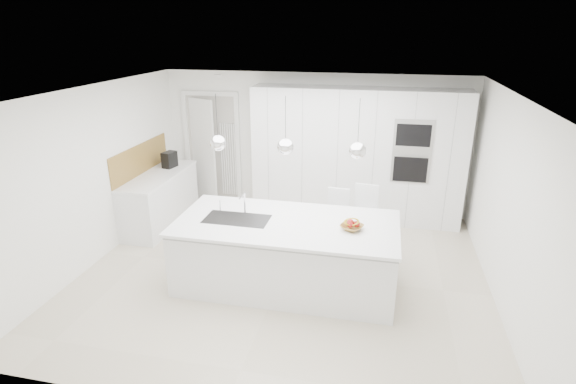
% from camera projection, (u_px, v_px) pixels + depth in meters
% --- Properties ---
extents(floor, '(5.50, 5.50, 0.00)m').
position_uv_depth(floor, '(283.00, 273.00, 6.30)').
color(floor, beige).
rests_on(floor, ground).
extents(wall_back, '(5.50, 0.00, 5.50)m').
position_uv_depth(wall_back, '(314.00, 143.00, 8.16)').
color(wall_back, white).
rests_on(wall_back, ground).
extents(wall_left, '(0.00, 5.00, 5.00)m').
position_uv_depth(wall_left, '(96.00, 175.00, 6.41)').
color(wall_left, white).
rests_on(wall_left, ground).
extents(ceiling, '(5.50, 5.50, 0.00)m').
position_uv_depth(ceiling, '(283.00, 92.00, 5.43)').
color(ceiling, white).
rests_on(ceiling, wall_back).
extents(tall_cabinets, '(3.60, 0.60, 2.30)m').
position_uv_depth(tall_cabinets, '(356.00, 155.00, 7.76)').
color(tall_cabinets, white).
rests_on(tall_cabinets, floor).
extents(oven_stack, '(0.62, 0.04, 1.05)m').
position_uv_depth(oven_stack, '(412.00, 152.00, 7.22)').
color(oven_stack, '#A5A5A8').
rests_on(oven_stack, tall_cabinets).
extents(doorway_frame, '(1.11, 0.08, 2.13)m').
position_uv_depth(doorway_frame, '(213.00, 150.00, 8.59)').
color(doorway_frame, white).
rests_on(doorway_frame, floor).
extents(hallway_door, '(0.76, 0.38, 2.00)m').
position_uv_depth(hallway_door, '(199.00, 151.00, 8.60)').
color(hallway_door, white).
rests_on(hallway_door, floor).
extents(radiator, '(0.32, 0.04, 1.40)m').
position_uv_depth(radiator, '(229.00, 160.00, 8.58)').
color(radiator, white).
rests_on(radiator, floor).
extents(left_base_cabinets, '(0.60, 1.80, 0.86)m').
position_uv_depth(left_base_cabinets, '(160.00, 200.00, 7.74)').
color(left_base_cabinets, white).
rests_on(left_base_cabinets, floor).
extents(left_worktop, '(0.62, 1.82, 0.04)m').
position_uv_depth(left_worktop, '(158.00, 175.00, 7.58)').
color(left_worktop, white).
rests_on(left_worktop, left_base_cabinets).
extents(oak_backsplash, '(0.02, 1.80, 0.50)m').
position_uv_depth(oak_backsplash, '(140.00, 159.00, 7.54)').
color(oak_backsplash, olive).
rests_on(oak_backsplash, wall_left).
extents(island_base, '(2.80, 1.20, 0.86)m').
position_uv_depth(island_base, '(286.00, 256.00, 5.86)').
color(island_base, white).
rests_on(island_base, floor).
extents(island_worktop, '(2.84, 1.40, 0.04)m').
position_uv_depth(island_worktop, '(287.00, 223.00, 5.74)').
color(island_worktop, white).
rests_on(island_worktop, island_base).
extents(island_sink, '(0.84, 0.44, 0.18)m').
position_uv_depth(island_sink, '(237.00, 225.00, 5.85)').
color(island_sink, '#3F3F42').
rests_on(island_sink, island_worktop).
extents(island_tap, '(0.02, 0.02, 0.30)m').
position_uv_depth(island_tap, '(245.00, 203.00, 5.94)').
color(island_tap, white).
rests_on(island_tap, island_worktop).
extents(pendant_left, '(0.20, 0.20, 0.20)m').
position_uv_depth(pendant_left, '(218.00, 143.00, 5.51)').
color(pendant_left, white).
rests_on(pendant_left, ceiling).
extents(pendant_mid, '(0.20, 0.20, 0.20)m').
position_uv_depth(pendant_mid, '(286.00, 147.00, 5.34)').
color(pendant_mid, white).
rests_on(pendant_mid, ceiling).
extents(pendant_right, '(0.20, 0.20, 0.20)m').
position_uv_depth(pendant_right, '(357.00, 151.00, 5.18)').
color(pendant_right, white).
rests_on(pendant_right, ceiling).
extents(fruit_bowl, '(0.35, 0.35, 0.07)m').
position_uv_depth(fruit_bowl, '(352.00, 227.00, 5.50)').
color(fruit_bowl, olive).
rests_on(fruit_bowl, island_worktop).
extents(espresso_machine, '(0.22, 0.29, 0.28)m').
position_uv_depth(espresso_machine, '(169.00, 160.00, 7.91)').
color(espresso_machine, black).
rests_on(espresso_machine, left_worktop).
extents(bar_stool_left, '(0.37, 0.49, 1.03)m').
position_uv_depth(bar_stool_left, '(337.00, 225.00, 6.59)').
color(bar_stool_left, white).
rests_on(bar_stool_left, floor).
extents(bar_stool_right, '(0.41, 0.54, 1.10)m').
position_uv_depth(bar_stool_right, '(365.00, 224.00, 6.53)').
color(bar_stool_right, white).
rests_on(bar_stool_right, floor).
extents(apple_a, '(0.08, 0.08, 0.08)m').
position_uv_depth(apple_a, '(351.00, 222.00, 5.55)').
color(apple_a, '#A71A19').
rests_on(apple_a, fruit_bowl).
extents(apple_b, '(0.08, 0.08, 0.08)m').
position_uv_depth(apple_b, '(357.00, 224.00, 5.51)').
color(apple_b, '#A71A19').
rests_on(apple_b, fruit_bowl).
extents(apple_c, '(0.08, 0.08, 0.08)m').
position_uv_depth(apple_c, '(350.00, 225.00, 5.49)').
color(apple_c, '#A71A19').
rests_on(apple_c, fruit_bowl).
extents(banana_bunch, '(0.22, 0.16, 0.20)m').
position_uv_depth(banana_bunch, '(352.00, 222.00, 5.47)').
color(banana_bunch, gold).
rests_on(banana_bunch, fruit_bowl).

